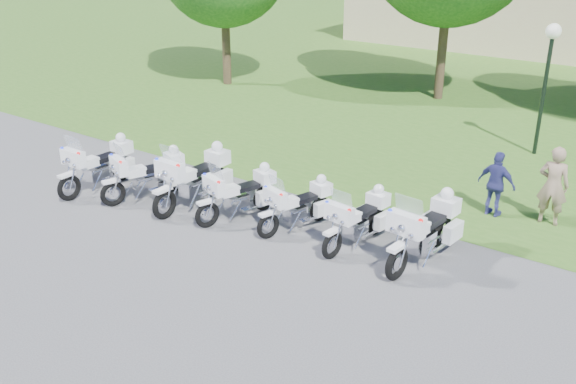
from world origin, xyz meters
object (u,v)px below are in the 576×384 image
Objects in this scene: motorcycle_0 at (100,164)px; bystander_a at (553,186)px; motorcycle_1 at (149,174)px; motorcycle_4 at (299,204)px; bystander_c at (496,184)px; motorcycle_2 at (196,177)px; motorcycle_3 at (241,193)px; motorcycle_5 at (359,218)px; motorcycle_6 at (426,229)px; lamp_post at (549,57)px.

bystander_a reaches higher than motorcycle_0.
bystander_a reaches higher than motorcycle_1.
motorcycle_4 is 4.76m from bystander_c.
motorcycle_2 is 7.29m from bystander_c.
motorcycle_0 is 1.11× the size of motorcycle_3.
motorcycle_5 is 1.50m from motorcycle_6.
lamp_post is (5.81, 8.80, 2.24)m from motorcycle_2.
motorcycle_0 is 0.93× the size of motorcycle_2.
bystander_c reaches higher than motorcycle_3.
bystander_a is at bearing -130.10° from motorcycle_3.
motorcycle_5 is (4.38, 0.48, -0.12)m from motorcycle_2.
motorcycle_0 is 1.18× the size of motorcycle_4.
motorcycle_0 reaches higher than motorcycle_3.
lamp_post is at bearing -74.83° from bystander_a.
motorcycle_5 is at bearing 11.74° from motorcycle_6.
motorcycle_4 is at bearing -171.49° from motorcycle_2.
bystander_a is at bearing -154.89° from motorcycle_0.
motorcycle_1 reaches higher than motorcycle_5.
motorcycle_6 is at bearing 90.38° from bystander_c.
motorcycle_6 is (7.14, 1.03, 0.06)m from motorcycle_1.
motorcycle_0 is 13.01m from lamp_post.
lamp_post is (7.08, 9.20, 2.32)m from motorcycle_1.
bystander_c is (0.49, -5.14, -2.17)m from lamp_post.
lamp_post is at bearing -92.29° from motorcycle_5.
lamp_post is at bearing -99.66° from motorcycle_3.
motorcycle_2 is 1.27× the size of motorcycle_4.
motorcycle_0 is 1.51× the size of bystander_c.
bystander_a is 1.18× the size of bystander_c.
motorcycle_2 is 10.78m from lamp_post.
motorcycle_1 is at bearing 16.28° from motorcycle_5.
motorcycle_3 is 1.15× the size of bystander_a.
motorcycle_3 is at bearing -169.19° from motorcycle_0.
motorcycle_2 is 2.89m from motorcycle_4.
bystander_c is at bearing -126.51° from motorcycle_3.
motorcycle_0 is at bearing -132.09° from lamp_post.
motorcycle_1 is (1.51, 0.30, -0.03)m from motorcycle_0.
motorcycle_2 is 8.49m from bystander_a.
motorcycle_2 is (2.78, 0.71, 0.05)m from motorcycle_0.
motorcycle_1 is 1.08× the size of motorcycle_4.
bystander_a reaches higher than motorcycle_3.
bystander_c is (6.30, 3.66, 0.07)m from motorcycle_2.
lamp_post reaches higher than motorcycle_3.
bystander_c is at bearing -84.55° from lamp_post.
motorcycle_0 reaches higher than bystander_c.
lamp_post is at bearing -76.17° from bystander_c.
bystander_c is at bearing -92.09° from motorcycle_6.
motorcycle_0 reaches higher than motorcycle_1.
motorcycle_0 is at bearing 14.70° from motorcycle_6.
motorcycle_2 reaches higher than motorcycle_3.
motorcycle_3 is (4.18, 0.75, -0.05)m from motorcycle_0.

